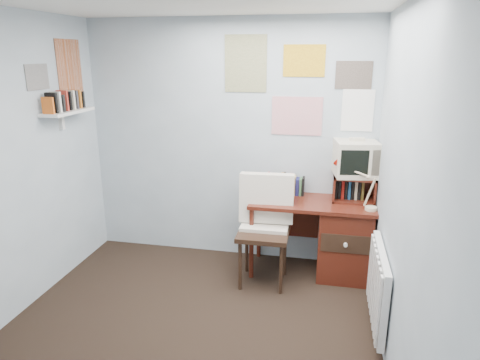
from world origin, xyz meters
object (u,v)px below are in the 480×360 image
object	(u,v)px
desk	(338,237)
radiator	(378,287)
wall_shelf	(68,112)
desk_lamp	(373,189)
tv_riser	(354,188)
desk_chair	(263,234)
crt_tv	(356,157)

from	to	relation	value
desk	radiator	bearing A→B (deg)	-72.76
wall_shelf	desk_lamp	bearing A→B (deg)	4.77
tv_riser	wall_shelf	world-z (taller)	wall_shelf
desk_chair	radiator	world-z (taller)	desk_chair
desk_lamp	desk_chair	bearing A→B (deg)	-179.78
desk	crt_tv	bearing A→B (deg)	48.50
radiator	tv_riser	bearing A→B (deg)	99.28
tv_riser	wall_shelf	distance (m)	2.83
desk_lamp	wall_shelf	world-z (taller)	wall_shelf
crt_tv	wall_shelf	world-z (taller)	wall_shelf
desk_lamp	wall_shelf	bearing A→B (deg)	175.54
desk_lamp	crt_tv	world-z (taller)	crt_tv
desk_lamp	wall_shelf	xyz separation A→B (m)	(-2.84, -0.24, 0.66)
desk_chair	desk_lamp	size ratio (longest dim) A/B	2.53
radiator	wall_shelf	distance (m)	3.15
desk_chair	wall_shelf	size ratio (longest dim) A/B	1.64
tv_riser	desk_chair	bearing A→B (deg)	-153.23
desk	crt_tv	distance (m)	0.81
desk_chair	tv_riser	distance (m)	1.00
desk	tv_riser	distance (m)	0.51
desk_lamp	tv_riser	size ratio (longest dim) A/B	1.00
desk	tv_riser	size ratio (longest dim) A/B	3.00
desk	crt_tv	size ratio (longest dim) A/B	3.08
desk	wall_shelf	distance (m)	2.87
desk_chair	tv_riser	size ratio (longest dim) A/B	2.54
crt_tv	wall_shelf	bearing A→B (deg)	-178.04
desk_chair	desk_lamp	distance (m)	1.08
crt_tv	radiator	bearing A→B (deg)	-89.51
desk_lamp	tv_riser	bearing A→B (deg)	111.43
wall_shelf	desk	bearing A→B (deg)	8.40
radiator	wall_shelf	world-z (taller)	wall_shelf
desk_lamp	tv_riser	world-z (taller)	desk_lamp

